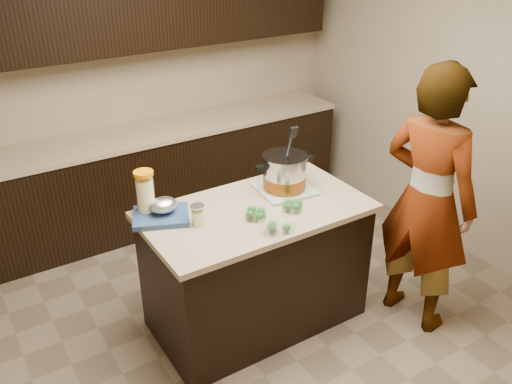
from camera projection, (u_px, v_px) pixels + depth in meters
ground_plane at (256, 318)px, 3.90m from camera, size 4.00×4.00×0.00m
room_shell at (256, 85)px, 3.11m from camera, size 4.04×4.04×2.72m
back_cabinets at (151, 124)px, 4.77m from camera, size 3.60×0.63×2.33m
island at (256, 266)px, 3.69m from camera, size 1.46×0.81×0.90m
dish_towel at (284, 189)px, 3.71m from camera, size 0.39×0.39×0.02m
stock_pot at (285, 174)px, 3.66m from camera, size 0.43×0.34×0.44m
lemonade_pitcher at (146, 195)px, 3.35m from camera, size 0.16×0.16×0.30m
mason_jar at (198, 215)px, 3.28m from camera, size 0.09×0.09×0.14m
broccoli_tub_left at (256, 214)px, 3.36m from camera, size 0.16×0.16×0.06m
broccoli_tub_right at (293, 206)px, 3.45m from camera, size 0.17×0.17×0.06m
broccoli_tub_rect at (277, 227)px, 3.22m from camera, size 0.20×0.15×0.07m
blue_tray at (162, 212)px, 3.35m from camera, size 0.42×0.38×0.13m
person at (427, 201)px, 3.53m from camera, size 0.55×0.74×1.85m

